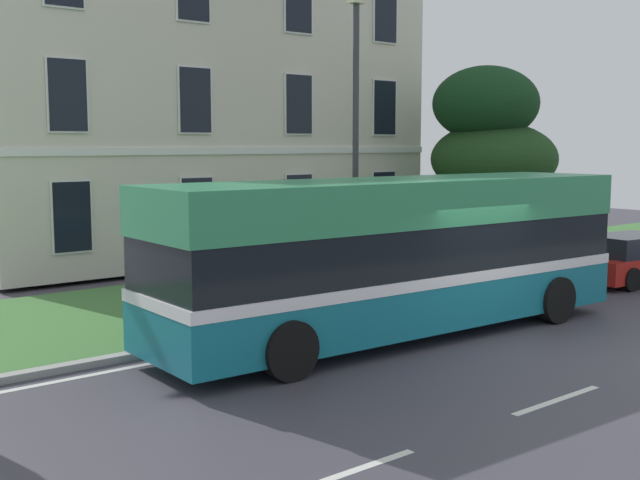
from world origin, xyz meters
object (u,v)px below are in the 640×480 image
object	(u,v)px
street_lamp_post	(356,124)
litter_bin	(534,247)
single_decker_bus	(399,254)
georgian_townhouse	(179,65)
parked_hatchback_01	(632,259)
evergreen_tree	(493,166)

from	to	relation	value
street_lamp_post	litter_bin	world-z (taller)	street_lamp_post
single_decker_bus	litter_bin	size ratio (longest dim) A/B	8.53
georgian_townhouse	parked_hatchback_01	world-z (taller)	georgian_townhouse
single_decker_bus	litter_bin	bearing A→B (deg)	21.47
litter_bin	parked_hatchback_01	bearing A→B (deg)	-75.88
single_decker_bus	street_lamp_post	xyz separation A→B (m)	(1.39, 2.80, 2.51)
evergreen_tree	litter_bin	size ratio (longest dim) A/B	5.04
evergreen_tree	parked_hatchback_01	xyz separation A→B (m)	(-1.37, -5.75, -2.31)
single_decker_bus	evergreen_tree	bearing A→B (deg)	32.53
parked_hatchback_01	litter_bin	world-z (taller)	litter_bin
parked_hatchback_01	street_lamp_post	size ratio (longest dim) A/B	0.57
georgian_townhouse	parked_hatchback_01	xyz separation A→B (m)	(6.16, -12.92, -5.64)
georgian_townhouse	single_decker_bus	xyz separation A→B (m)	(-2.83, -13.19, -4.68)
street_lamp_post	litter_bin	xyz separation A→B (m)	(6.94, 0.08, -3.37)
georgian_townhouse	single_decker_bus	world-z (taller)	georgian_townhouse
georgian_townhouse	evergreen_tree	world-z (taller)	georgian_townhouse
evergreen_tree	parked_hatchback_01	bearing A→B (deg)	-103.37
parked_hatchback_01	litter_bin	xyz separation A→B (m)	(-0.66, 2.62, 0.10)
single_decker_bus	litter_bin	distance (m)	8.86
parked_hatchback_01	street_lamp_post	xyz separation A→B (m)	(-7.60, 2.54, 3.47)
georgian_townhouse	single_decker_bus	bearing A→B (deg)	-102.11
georgian_townhouse	street_lamp_post	distance (m)	10.71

